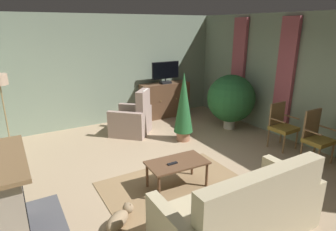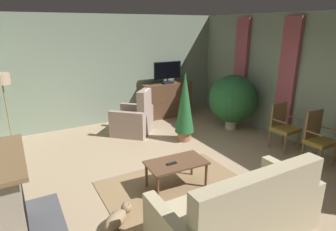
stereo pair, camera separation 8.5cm
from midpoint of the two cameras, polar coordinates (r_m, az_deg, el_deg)
The scene contains 19 objects.
ground_plane at distance 5.25m, azimuth 2.48°, elevation -11.79°, with size 6.69×7.46×0.04m, color tan.
wall_back at distance 7.81m, azimuth -11.44°, elevation 8.95°, with size 6.69×0.10×2.84m, color gray.
wall_right_with_window at distance 6.87m, azimuth 25.11°, elevation 6.47°, with size 0.10×7.46×2.84m, color gray.
curtain_panel_near at distance 6.98m, azimuth 22.28°, elevation 8.16°, with size 0.10×0.44×2.39m, color #A34C56.
curtain_panel_far at distance 7.97m, azimuth 13.73°, elevation 10.00°, with size 0.10×0.44×2.39m, color #A34C56.
rug_central at distance 4.68m, azimuth 2.63°, elevation -15.48°, with size 2.33×2.10×0.01m, color #8E704C.
fireplace at distance 4.08m, azimuth -30.73°, elevation -14.92°, with size 0.97×1.41×1.12m.
tv_cabinet at distance 8.25m, azimuth -0.96°, elevation 3.01°, with size 1.44×0.47×0.99m.
television at distance 8.04m, azimuth -0.80°, elevation 8.76°, with size 0.84×0.20×0.62m.
coffee_table at distance 4.66m, azimuth 1.30°, elevation -9.90°, with size 1.00×0.59×0.46m.
tv_remote at distance 4.56m, azimuth 0.35°, elevation -9.63°, with size 0.17×0.05×0.02m, color black.
sofa_floral at distance 3.81m, azimuth 13.89°, elevation -18.52°, with size 2.12×0.93×1.05m.
armchair_in_far_corner at distance 6.98m, azimuth -7.49°, elevation -0.93°, with size 1.19×1.19×1.13m.
side_chair_mid_row at distance 6.15m, azimuth 27.29°, elevation -3.60°, with size 0.50×0.42×1.03m.
side_chair_far_end at distance 6.57m, azimuth 21.52°, elevation -1.69°, with size 0.52×0.47×0.98m.
potted_plant_leafy_by_curtain at distance 7.35m, azimuth 12.22°, elevation 3.30°, with size 1.21×1.21×1.40m.
potted_plant_small_fern_corner at distance 6.39m, azimuth 2.79°, elevation 2.11°, with size 0.44×0.44×1.60m.
cat at distance 4.07m, azimuth -10.38°, elevation -19.71°, with size 0.66×0.43×0.23m.
floor_lamp at distance 6.75m, azimuth -30.92°, elevation 4.36°, with size 0.33×0.33×1.63m.
Camera 1 is at (-2.53, -3.81, 2.57)m, focal length 30.29 mm.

